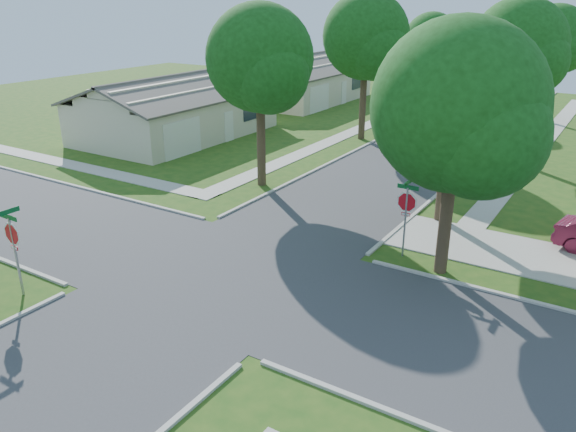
# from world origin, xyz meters

# --- Properties ---
(ground) EXTENTS (100.00, 100.00, 0.00)m
(ground) POSITION_xyz_m (0.00, 0.00, 0.00)
(ground) COLOR #224C14
(ground) RESTS_ON ground
(road_ns) EXTENTS (7.00, 100.00, 0.02)m
(road_ns) POSITION_xyz_m (0.00, 0.00, 0.00)
(road_ns) COLOR #333335
(road_ns) RESTS_ON ground
(sidewalk_ne) EXTENTS (1.20, 40.00, 0.04)m
(sidewalk_ne) POSITION_xyz_m (6.10, 26.00, 0.02)
(sidewalk_ne) COLOR #9E9B91
(sidewalk_ne) RESTS_ON ground
(sidewalk_nw) EXTENTS (1.20, 40.00, 0.04)m
(sidewalk_nw) POSITION_xyz_m (-6.10, 26.00, 0.02)
(sidewalk_nw) COLOR #9E9B91
(sidewalk_nw) RESTS_ON ground
(driveway) EXTENTS (8.80, 3.60, 0.05)m
(driveway) POSITION_xyz_m (7.90, 7.10, 0.03)
(driveway) COLOR #9E9B91
(driveway) RESTS_ON ground
(stop_sign_sw) EXTENTS (1.05, 0.80, 2.98)m
(stop_sign_sw) POSITION_xyz_m (-4.70, -4.70, 2.03)
(stop_sign_sw) COLOR gray
(stop_sign_sw) RESTS_ON ground
(stop_sign_ne) EXTENTS (1.05, 0.80, 2.98)m
(stop_sign_ne) POSITION_xyz_m (4.70, 4.70, 2.03)
(stop_sign_ne) COLOR gray
(stop_sign_ne) RESTS_ON ground
(tree_e_near) EXTENTS (4.97, 4.80, 8.28)m
(tree_e_near) POSITION_xyz_m (4.75, 9.01, 5.64)
(tree_e_near) COLOR #38281C
(tree_e_near) RESTS_ON ground
(tree_e_mid) EXTENTS (5.59, 5.40, 9.21)m
(tree_e_mid) POSITION_xyz_m (4.76, 21.01, 6.25)
(tree_e_mid) COLOR #38281C
(tree_e_mid) RESTS_ON ground
(tree_e_far) EXTENTS (5.17, 5.00, 8.72)m
(tree_e_far) POSITION_xyz_m (4.75, 34.01, 5.98)
(tree_e_far) COLOR #38281C
(tree_e_far) RESTS_ON ground
(tree_w_near) EXTENTS (5.38, 5.20, 8.97)m
(tree_w_near) POSITION_xyz_m (-4.64, 9.01, 6.12)
(tree_w_near) COLOR #38281C
(tree_w_near) RESTS_ON ground
(tree_w_mid) EXTENTS (5.80, 5.60, 9.56)m
(tree_w_mid) POSITION_xyz_m (-4.64, 21.01, 6.49)
(tree_w_mid) COLOR #38281C
(tree_w_mid) RESTS_ON ground
(tree_w_far) EXTENTS (4.76, 4.60, 8.04)m
(tree_w_far) POSITION_xyz_m (-4.65, 34.01, 5.51)
(tree_w_far) COLOR #38281C
(tree_w_far) RESTS_ON ground
(tree_ne_corner) EXTENTS (5.80, 5.60, 8.66)m
(tree_ne_corner) POSITION_xyz_m (6.36, 4.21, 5.59)
(tree_ne_corner) COLOR #38281C
(tree_ne_corner) RESTS_ON ground
(house_nw_near) EXTENTS (8.42, 13.60, 4.23)m
(house_nw_near) POSITION_xyz_m (-15.99, 15.00, 1.52)
(house_nw_near) COLOR #C3B69A
(house_nw_near) RESTS_ON ground
(house_nw_far) EXTENTS (8.42, 13.60, 4.23)m
(house_nw_far) POSITION_xyz_m (-15.99, 32.00, 1.52)
(house_nw_far) COLOR #C3B69A
(house_nw_far) RESTS_ON ground
(car_curb_east) EXTENTS (1.96, 4.79, 1.63)m
(car_curb_east) POSITION_xyz_m (3.20, 33.99, 0.81)
(car_curb_east) COLOR black
(car_curb_east) RESTS_ON ground
(car_curb_west) EXTENTS (1.86, 4.07, 1.15)m
(car_curb_west) POSITION_xyz_m (-1.20, 44.41, 0.58)
(car_curb_west) COLOR black
(car_curb_west) RESTS_ON ground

